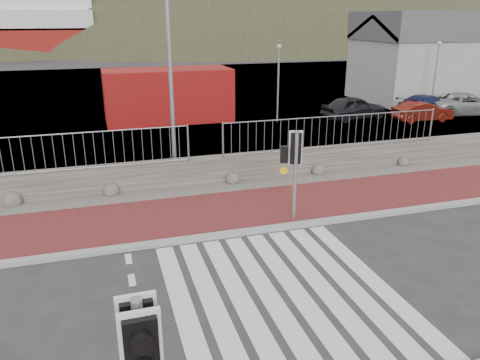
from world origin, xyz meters
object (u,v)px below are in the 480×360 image
object	(u,v)px
traffic_signal_far	(295,157)
streetlight	(173,41)
shipping_container	(168,95)
car_b	(422,111)
car_d	(466,104)
car_a	(354,108)
car_c	(426,105)

from	to	relation	value
traffic_signal_far	streetlight	size ratio (longest dim) A/B	0.31
shipping_container	car_b	size ratio (longest dim) A/B	2.06
traffic_signal_far	car_d	bearing A→B (deg)	-131.34
traffic_signal_far	car_b	bearing A→B (deg)	-126.13
shipping_container	car_b	distance (m)	14.02
car_a	car_c	bearing A→B (deg)	-99.18
streetlight	car_d	xyz separation A→B (m)	(18.04, 6.36, -4.08)
car_c	car_d	xyz separation A→B (m)	(2.19, -0.71, 0.05)
traffic_signal_far	car_b	size ratio (longest dim) A/B	0.79
traffic_signal_far	car_b	xyz separation A→B (m)	(12.04, 10.24, -1.34)
shipping_container	car_b	world-z (taller)	shipping_container
traffic_signal_far	streetlight	xyz separation A→B (m)	(-2.46, 4.62, 2.84)
traffic_signal_far	car_c	bearing A→B (deg)	-125.39
shipping_container	car_c	size ratio (longest dim) A/B	1.66
shipping_container	traffic_signal_far	bearing A→B (deg)	-85.73
shipping_container	car_b	xyz separation A→B (m)	(13.36, -4.16, -0.87)
car_a	car_d	xyz separation A→B (m)	(6.86, -0.87, -0.00)
car_c	traffic_signal_far	bearing A→B (deg)	111.47
traffic_signal_far	car_a	distance (m)	14.77
traffic_signal_far	car_b	distance (m)	15.87
car_d	car_c	bearing A→B (deg)	81.79
car_c	car_d	world-z (taller)	car_d
streetlight	shipping_container	bearing A→B (deg)	81.71
car_b	car_d	xyz separation A→B (m)	(3.54, 0.74, 0.10)
streetlight	car_d	size ratio (longest dim) A/B	1.81
traffic_signal_far	car_c	xyz separation A→B (m)	(13.39, 11.69, -1.29)
streetlight	car_b	size ratio (longest dim) A/B	2.55
car_b	car_c	world-z (taller)	car_c
traffic_signal_far	shipping_container	size ratio (longest dim) A/B	0.38
streetlight	shipping_container	xyz separation A→B (m)	(1.14, 9.78, -3.32)
shipping_container	car_d	size ratio (longest dim) A/B	1.46
car_b	car_c	bearing A→B (deg)	-40.35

